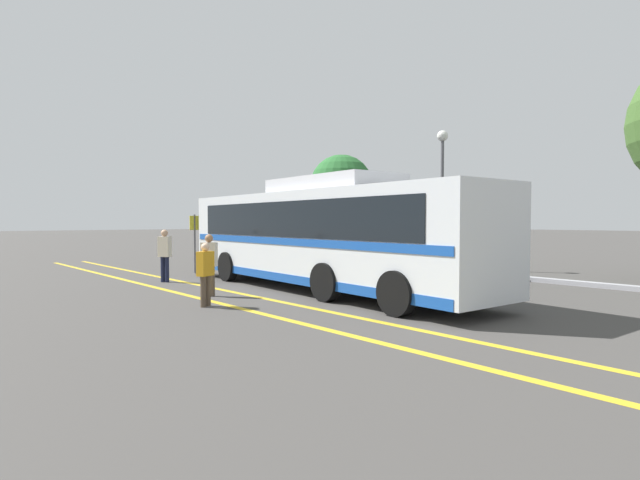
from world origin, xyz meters
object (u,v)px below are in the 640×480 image
object	(u,v)px
parked_car_0	(257,245)
parked_car_2	(432,256)
street_lamp	(442,173)
tree_0	(341,187)
pedestrian_2	(205,271)
pedestrian_0	(209,261)
parked_car_1	(334,250)
pedestrian_1	(165,252)
bus_stop_sign	(195,236)
transit_bus	(320,234)

from	to	relation	value
parked_car_0	parked_car_2	bearing A→B (deg)	93.17
street_lamp	tree_0	bearing A→B (deg)	169.34
pedestrian_2	pedestrian_0	bearing A→B (deg)	-145.00
parked_car_1	pedestrian_1	world-z (taller)	pedestrian_1
pedestrian_0	tree_0	size ratio (longest dim) A/B	0.30
parked_car_0	pedestrian_0	xyz separation A→B (m)	(10.43, -8.53, 0.21)
parked_car_1	parked_car_2	world-z (taller)	parked_car_2
parked_car_1	pedestrian_1	distance (m)	8.02
parked_car_0	pedestrian_2	xyz separation A→B (m)	(11.88, -9.41, 0.10)
bus_stop_sign	parked_car_0	bearing A→B (deg)	41.42
pedestrian_0	pedestrian_1	bearing A→B (deg)	-47.01
transit_bus	pedestrian_1	world-z (taller)	transit_bus
transit_bus	pedestrian_0	bearing A→B (deg)	164.52
parked_car_1	transit_bus	bearing A→B (deg)	-139.34
parked_car_0	parked_car_1	distance (m)	6.35
pedestrian_0	pedestrian_1	size ratio (longest dim) A/B	0.96
tree_0	street_lamp	bearing A→B (deg)	-10.66
parked_car_0	bus_stop_sign	world-z (taller)	bus_stop_sign
parked_car_1	street_lamp	size ratio (longest dim) A/B	0.71
pedestrian_1	bus_stop_sign	xyz separation A→B (m)	(-1.99, 2.12, 0.45)
pedestrian_2	tree_0	size ratio (longest dim) A/B	0.27
parked_car_0	pedestrian_0	distance (m)	13.47
pedestrian_2	street_lamp	size ratio (longest dim) A/B	0.26
parked_car_0	parked_car_2	world-z (taller)	parked_car_2
transit_bus	street_lamp	distance (m)	8.39
pedestrian_2	bus_stop_sign	xyz separation A→B (m)	(-7.27, 3.41, 0.61)
transit_bus	pedestrian_0	size ratio (longest dim) A/B	7.26
parked_car_2	pedestrian_2	world-z (taller)	parked_car_2
parked_car_2	pedestrian_2	xyz separation A→B (m)	(0.26, -9.37, 0.08)
parked_car_0	pedestrian_0	world-z (taller)	pedestrian_0
transit_bus	bus_stop_sign	xyz separation A→B (m)	(-6.90, -0.57, -0.21)
pedestrian_0	bus_stop_sign	bearing A→B (deg)	-64.39
parked_car_2	pedestrian_1	distance (m)	9.51
transit_bus	pedestrian_1	bearing A→B (deg)	122.57
pedestrian_1	street_lamp	distance (m)	11.63
transit_bus	parked_car_0	bearing A→B (deg)	68.63
parked_car_1	pedestrian_1	xyz separation A→B (m)	(0.25, -8.02, 0.23)
parked_car_2	bus_stop_sign	size ratio (longest dim) A/B	2.08
tree_0	parked_car_1	bearing A→B (deg)	-46.67
pedestrian_2	bus_stop_sign	size ratio (longest dim) A/B	0.66
parked_car_1	pedestrian_0	distance (m)	9.36
parked_car_1	parked_car_2	bearing A→B (deg)	-92.82
parked_car_0	parked_car_2	distance (m)	11.62
pedestrian_1	pedestrian_2	size ratio (longest dim) A/B	1.16
pedestrian_2	street_lamp	xyz separation A→B (m)	(-1.66, 11.92, 3.23)
parked_car_0	parked_car_1	xyz separation A→B (m)	(6.35, -0.10, 0.03)
parked_car_0	transit_bus	bearing A→B (deg)	68.15
parked_car_1	bus_stop_sign	world-z (taller)	bus_stop_sign
transit_bus	street_lamp	xyz separation A→B (m)	(-1.30, 7.93, 2.42)
pedestrian_2	bus_stop_sign	bearing A→B (deg)	-138.67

